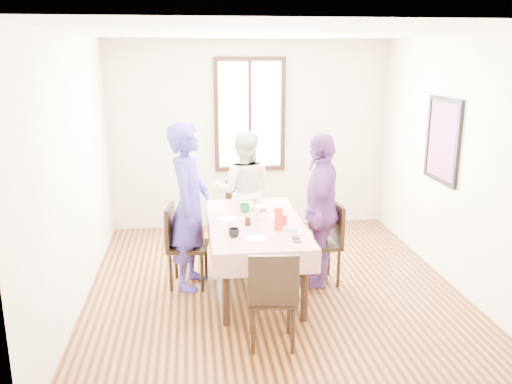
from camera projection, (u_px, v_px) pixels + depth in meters
ground at (273, 287)px, 5.85m from camera, size 4.50×4.50×0.00m
back_wall at (250, 135)px, 7.66m from camera, size 4.00×0.00×4.00m
right_wall at (456, 163)px, 5.74m from camera, size 0.00×4.50×4.50m
window_frame at (250, 115)px, 7.57m from camera, size 1.02×0.06×1.62m
window_pane at (250, 115)px, 7.58m from camera, size 0.90×0.02×1.50m
art_poster at (443, 140)px, 5.98m from camera, size 0.04×0.76×0.96m
dining_table at (255, 255)px, 5.76m from camera, size 0.87×1.72×0.75m
tablecloth at (255, 222)px, 5.66m from camera, size 0.99×1.84×0.01m
chair_left at (188, 246)px, 5.80m from camera, size 0.48×0.48×0.91m
chair_right at (320, 244)px, 5.87m from camera, size 0.44×0.44×0.91m
chair_far at (244, 216)px, 6.87m from camera, size 0.46×0.46×0.91m
chair_near at (272, 296)px, 4.60m from camera, size 0.45×0.45×0.91m
person_left at (189, 207)px, 5.69m from camera, size 0.58×0.74×1.81m
person_far at (244, 192)px, 6.76m from camera, size 0.86×0.73×1.57m
person_right at (319, 210)px, 5.77m from camera, size 0.71×1.07×1.69m
mug_black at (234, 233)px, 5.17m from camera, size 0.14×0.14×0.09m
mug_flag at (283, 220)px, 5.55m from camera, size 0.14×0.14×0.09m
mug_green at (245, 208)px, 5.99m from camera, size 0.12×0.12×0.09m
serving_bowl at (259, 208)px, 6.06m from camera, size 0.25×0.25×0.05m
juice_carton at (278, 219)px, 5.36m from camera, size 0.08×0.08×0.24m
butter_tub at (292, 231)px, 5.26m from camera, size 0.11×0.11×0.05m
jam_jar at (248, 221)px, 5.51m from camera, size 0.06×0.06×0.09m
drinking_glass at (231, 225)px, 5.37m from camera, size 0.08×0.08×0.11m
smartphone at (297, 240)px, 5.08m from camera, size 0.07×0.14×0.01m
flower_vase at (256, 214)px, 5.67m from camera, size 0.07×0.07×0.15m
plate_left at (228, 219)px, 5.72m from camera, size 0.20×0.20×0.01m
plate_right at (281, 218)px, 5.77m from camera, size 0.20×0.20×0.01m
plate_far at (250, 204)px, 6.30m from camera, size 0.20×0.20×0.01m
plate_near at (256, 239)px, 5.11m from camera, size 0.20×0.20×0.01m
butter_lid at (293, 228)px, 5.25m from camera, size 0.12×0.12×0.01m
flower_bunch at (256, 203)px, 5.63m from camera, size 0.09×0.09×0.10m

